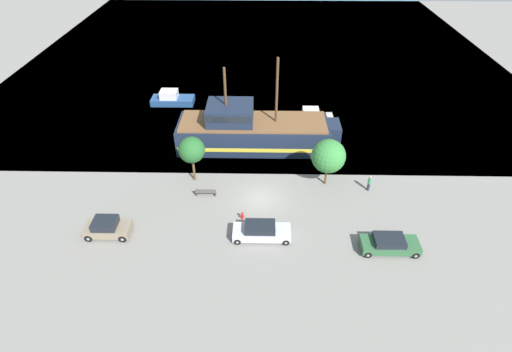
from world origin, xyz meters
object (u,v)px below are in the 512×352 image
(moored_boat_outer, at_px, (312,117))
(pedestrian_walking_near, at_px, (369,183))
(moored_boat_dockside, at_px, (172,99))
(bench_promenade_east, at_px, (206,192))
(pirate_ship, at_px, (252,131))
(parked_car_curb_front, at_px, (107,228))
(parked_car_curb_rear, at_px, (390,244))
(parked_car_curb_mid, at_px, (261,231))
(fire_hydrant, at_px, (242,215))

(moored_boat_outer, height_order, pedestrian_walking_near, moored_boat_outer)
(moored_boat_outer, bearing_deg, moored_boat_dockside, 165.91)
(moored_boat_outer, relative_size, bench_promenade_east, 2.58)
(pirate_ship, height_order, moored_boat_dockside, pirate_ship)
(moored_boat_dockside, relative_size, bench_promenade_east, 2.94)
(parked_car_curb_front, xyz_separation_m, parked_car_curb_rear, (23.95, -1.38, -0.10))
(pedestrian_walking_near, bearing_deg, bench_promenade_east, -175.81)
(parked_car_curb_mid, distance_m, fire_hydrant, 2.95)
(pedestrian_walking_near, bearing_deg, moored_boat_outer, 106.74)
(parked_car_curb_rear, relative_size, fire_hydrant, 6.24)
(parked_car_curb_rear, height_order, pedestrian_walking_near, pedestrian_walking_near)
(moored_boat_dockside, bearing_deg, moored_boat_outer, -14.09)
(fire_hydrant, bearing_deg, pirate_ship, 87.70)
(parked_car_curb_rear, bearing_deg, parked_car_curb_mid, 173.40)
(pirate_ship, bearing_deg, parked_car_curb_front, -129.30)
(moored_boat_outer, height_order, parked_car_curb_mid, moored_boat_outer)
(parked_car_curb_front, height_order, parked_car_curb_mid, parked_car_curb_front)
(fire_hydrant, height_order, pedestrian_walking_near, pedestrian_walking_near)
(fire_hydrant, xyz_separation_m, pedestrian_walking_near, (12.34, 4.45, 0.45))
(fire_hydrant, bearing_deg, parked_car_curb_rear, -16.18)
(pirate_ship, height_order, fire_hydrant, pirate_ship)
(moored_boat_dockside, xyz_separation_m, bench_promenade_east, (7.07, -20.04, -0.25))
(moored_boat_outer, bearing_deg, pirate_ship, -141.59)
(parked_car_curb_mid, xyz_separation_m, pedestrian_walking_near, (10.60, 6.81, 0.11))
(fire_hydrant, bearing_deg, parked_car_curb_mid, -53.65)
(pirate_ship, relative_size, moored_boat_dockside, 3.17)
(moored_boat_dockside, relative_size, parked_car_curb_front, 1.48)
(moored_boat_outer, xyz_separation_m, bench_promenade_east, (-11.84, -15.30, -0.19))
(moored_boat_outer, bearing_deg, parked_car_curb_mid, -106.89)
(moored_boat_dockside, distance_m, parked_car_curb_front, 25.53)
(pirate_ship, bearing_deg, bench_promenade_east, -114.62)
(pedestrian_walking_near, bearing_deg, parked_car_curb_mid, -147.30)
(pirate_ship, bearing_deg, moored_boat_dockside, 136.46)
(moored_boat_outer, relative_size, parked_car_curb_rear, 1.06)
(parked_car_curb_mid, bearing_deg, pedestrian_walking_near, 32.70)
(parked_car_curb_front, relative_size, fire_hydrant, 5.10)
(fire_hydrant, bearing_deg, bench_promenade_east, 138.91)
(pirate_ship, bearing_deg, parked_car_curb_mid, -85.27)
(parked_car_curb_front, height_order, bench_promenade_east, parked_car_curb_front)
(moored_boat_dockside, distance_m, parked_car_curb_rear, 35.52)
(parked_car_curb_rear, bearing_deg, parked_car_curb_front, 176.70)
(parked_car_curb_mid, distance_m, parked_car_curb_rear, 10.71)
(pirate_ship, height_order, parked_car_curb_front, pirate_ship)
(moored_boat_outer, xyz_separation_m, fire_hydrant, (-8.09, -18.57, -0.22))
(fire_hydrant, height_order, bench_promenade_east, bench_promenade_east)
(pirate_ship, relative_size, parked_car_curb_mid, 3.69)
(bench_promenade_east, bearing_deg, moored_boat_outer, 52.26)
(moored_boat_outer, distance_m, parked_car_curb_rear, 22.57)
(bench_promenade_east, bearing_deg, fire_hydrant, -41.09)
(parked_car_curb_mid, distance_m, pedestrian_walking_near, 12.60)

